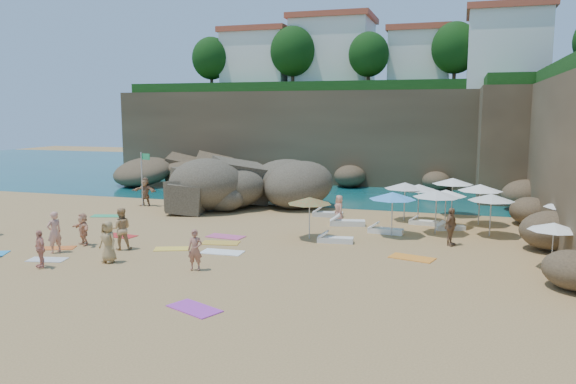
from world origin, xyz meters
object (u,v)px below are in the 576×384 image
(person_stand_5, at_px, (145,192))
(person_stand_6, at_px, (54,232))
(lounger_0, at_px, (386,231))
(person_stand_3, at_px, (451,227))
(parasol_1, at_px, (419,187))
(person_stand_2, at_px, (301,190))
(rock_outcrop, at_px, (238,209))
(flag_pole, at_px, (143,172))
(person_stand_4, at_px, (339,209))
(parasol_0, at_px, (276,179))
(parasol_2, at_px, (453,181))
(person_stand_1, at_px, (121,229))

(person_stand_5, relative_size, person_stand_6, 1.03)
(lounger_0, xyz_separation_m, person_stand_3, (3.25, -1.73, 0.77))
(parasol_1, bearing_deg, person_stand_2, 151.12)
(rock_outcrop, relative_size, flag_pole, 2.47)
(person_stand_2, bearing_deg, person_stand_4, 131.93)
(person_stand_6, bearing_deg, person_stand_3, 131.85)
(parasol_0, bearing_deg, person_stand_6, -110.80)
(parasol_2, distance_m, person_stand_6, 22.35)
(rock_outcrop, height_order, person_stand_5, person_stand_5)
(person_stand_4, bearing_deg, flag_pole, -128.10)
(person_stand_1, height_order, person_stand_4, person_stand_1)
(flag_pole, bearing_deg, person_stand_6, -76.92)
(person_stand_2, bearing_deg, person_stand_1, 84.93)
(flag_pole, relative_size, person_stand_2, 2.21)
(parasol_2, distance_m, lounger_0, 7.32)
(parasol_1, xyz_separation_m, person_stand_5, (-17.86, -0.07, -0.99))
(parasol_0, height_order, person_stand_4, parasol_0)
(parasol_2, relative_size, person_stand_4, 1.53)
(flag_pole, bearing_deg, parasol_0, 17.44)
(person_stand_3, bearing_deg, person_stand_4, 83.54)
(parasol_2, relative_size, person_stand_3, 1.34)
(parasol_0, height_order, person_stand_3, parasol_0)
(person_stand_1, relative_size, person_stand_6, 1.04)
(person_stand_6, bearing_deg, lounger_0, 141.88)
(rock_outcrop, relative_size, person_stand_3, 4.94)
(lounger_0, bearing_deg, rock_outcrop, 160.33)
(person_stand_3, xyz_separation_m, person_stand_5, (-19.76, 5.64, 0.06))
(person_stand_1, relative_size, person_stand_4, 1.22)
(person_stand_2, bearing_deg, flag_pole, 36.99)
(parasol_0, xyz_separation_m, lounger_0, (8.08, -6.37, -1.69))
(person_stand_1, distance_m, person_stand_5, 12.12)
(person_stand_3, bearing_deg, parasol_2, 25.53)
(parasol_1, xyz_separation_m, lounger_0, (-1.34, -3.99, -1.82))
(parasol_2, height_order, person_stand_4, parasol_2)
(flag_pole, distance_m, parasol_1, 17.83)
(parasol_0, xyz_separation_m, parasol_2, (11.26, -0.07, 0.27))
(rock_outcrop, bearing_deg, person_stand_4, -19.74)
(flag_pole, relative_size, person_stand_3, 2.00)
(flag_pole, height_order, parasol_2, flag_pole)
(parasol_0, xyz_separation_m, parasol_1, (9.43, -2.39, 0.12))
(lounger_0, relative_size, person_stand_5, 0.93)
(parasol_2, height_order, person_stand_1, parasol_2)
(parasol_1, distance_m, parasol_2, 2.96)
(person_stand_1, relative_size, person_stand_3, 1.07)
(person_stand_1, relative_size, person_stand_2, 1.19)
(lounger_0, bearing_deg, person_stand_6, -143.70)
(parasol_1, height_order, person_stand_2, parasol_1)
(parasol_1, relative_size, person_stand_1, 1.16)
(person_stand_2, bearing_deg, person_stand_3, 144.81)
(person_stand_3, bearing_deg, parasol_1, 43.44)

